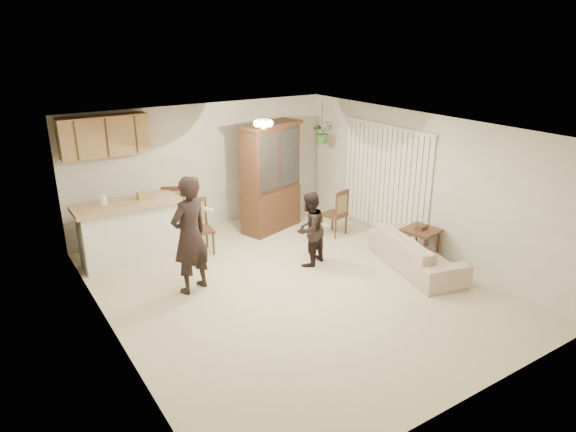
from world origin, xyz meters
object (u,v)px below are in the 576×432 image
child (309,228)px  chair_hutch_right (334,222)px  adult (190,236)px  chair_bar (200,238)px  china_hutch (271,178)px  side_table (420,245)px  sofa (417,248)px  chair_hutch_left (176,233)px

child → chair_hutch_right: 1.56m
child → chair_hutch_right: (1.22, 0.87, -0.41)m
chair_hutch_right → adult: bearing=-2.9°
child → chair_bar: size_ratio=1.36×
adult → china_hutch: 2.89m
adult → child: size_ratio=1.33×
adult → side_table: bearing=142.7°
sofa → adult: bearing=83.8°
china_hutch → chair_bar: bearing=174.0°
china_hutch → side_table: size_ratio=3.22×
child → chair_bar: 2.04m
chair_bar → child: bearing=-41.3°
chair_hutch_right → sofa: bearing=82.3°
sofa → chair_hutch_right: size_ratio=2.01×
child → adult: bearing=-28.1°
side_table → child: bearing=150.5°
side_table → chair_bar: chair_bar is taller
side_table → chair_hutch_right: chair_hutch_right is taller
chair_bar → chair_hutch_left: chair_hutch_left is taller
sofa → chair_bar: 3.81m
sofa → side_table: size_ratio=2.80×
side_table → chair_bar: size_ratio=0.68×
sofa → child: (-1.45, 1.10, 0.31)m
adult → child: 2.08m
side_table → chair_hutch_left: size_ratio=0.59×
adult → chair_bar: bearing=-138.6°
chair_bar → sofa: bearing=-36.6°
china_hutch → chair_hutch_right: (0.88, -0.94, -0.80)m
sofa → chair_hutch_left: size_ratio=1.64×
sofa → chair_bar: bearing=62.1°
child → side_table: 1.97m
child → chair_hutch_right: bearing=-166.5°
sofa → chair_hutch_left: bearing=60.9°
chair_hutch_left → side_table: bearing=-11.5°
adult → chair_hutch_right: adult is taller
adult → child: (2.05, -0.22, -0.22)m
china_hutch → chair_hutch_right: 1.52m
side_table → chair_hutch_left: (-3.37, 2.82, 0.01)m
china_hutch → chair_bar: china_hutch is taller
side_table → china_hutch: bearing=115.9°
sofa → adult: (-3.50, 1.32, 0.53)m
china_hutch → chair_hutch_left: bearing=161.0°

